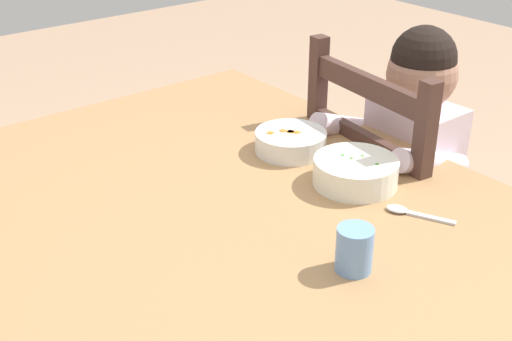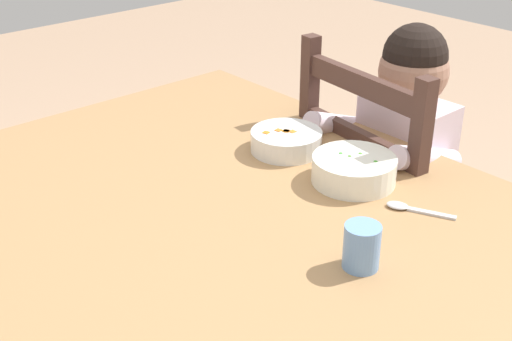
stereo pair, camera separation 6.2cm
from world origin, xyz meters
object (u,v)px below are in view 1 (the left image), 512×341
Objects in this scene: dining_table at (226,241)px; bowl_of_carrots at (291,141)px; dining_chair at (398,218)px; drinking_cup at (354,249)px; bowl_of_peas at (356,171)px; child_figure at (405,157)px; spoon at (407,212)px.

bowl_of_carrots reaches higher than dining_table.
bowl_of_carrots is (-0.10, 0.26, 0.11)m from dining_table.
dining_table is 0.31m from bowl_of_carrots.
drinking_cup is (0.32, -0.53, 0.29)m from dining_chair.
bowl_of_peas is 1.08× the size of bowl_of_carrots.
dining_chair is 0.95× the size of child_figure.
child_figure is at bearing 109.45° from bowl_of_peas.
drinking_cup is (0.22, -0.23, 0.01)m from bowl_of_peas.
dining_chair is 0.68m from drinking_cup.
child_figure reaches higher than drinking_cup.
dining_table is at bearing -89.22° from dining_chair.
dining_chair is 0.19m from child_figure.
dining_table is at bearing -134.41° from spoon.
dining_chair is at bearing 130.00° from spoon.
child_figure reaches higher than bowl_of_peas.
bowl_of_carrots is (-0.10, -0.29, 0.09)m from child_figure.
bowl_of_peas reaches higher than bowl_of_carrots.
bowl_of_peas is at bearing -69.99° from dining_chair.
bowl_of_peas is 0.21m from bowl_of_carrots.
bowl_of_carrots reaches higher than spoon.
spoon is 1.64× the size of drinking_cup.
bowl_of_peas reaches higher than dining_table.
dining_table is 1.45× the size of dining_chair.
dining_table is 7.45× the size of bowl_of_peas.
dining_table is at bearing -110.99° from bowl_of_peas.
spoon is at bearing 106.71° from drinking_cup.
spoon is (0.15, -0.01, -0.03)m from bowl_of_peas.
dining_table is 0.31m from bowl_of_peas.
dining_table is 0.34m from drinking_cup.
dining_chair is 6.91× the size of spoon.
bowl_of_peas is 0.31m from drinking_cup.
bowl_of_peas is 0.15m from spoon.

